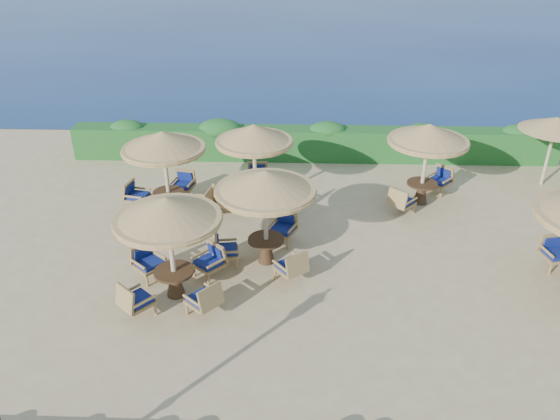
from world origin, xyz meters
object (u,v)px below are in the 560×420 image
object	(u,v)px
cafe_set_0	(170,234)
cafe_set_1	(266,200)
cafe_set_5	(427,146)
cafe_set_3	(165,161)
cafe_set_4	(254,151)
extra_parasol	(556,124)

from	to	relation	value
cafe_set_0	cafe_set_1	xyz separation A→B (m)	(2.11, 1.53, 0.12)
cafe_set_0	cafe_set_5	size ratio (longest dim) A/B	1.00
cafe_set_3	cafe_set_0	bearing A→B (deg)	-76.14
cafe_set_4	extra_parasol	bearing A→B (deg)	10.13
cafe_set_1	cafe_set_4	xyz separation A→B (m)	(-0.53, 3.34, -0.06)
cafe_set_5	cafe_set_0	bearing A→B (deg)	-143.43
cafe_set_1	cafe_set_4	world-z (taller)	same
extra_parasol	cafe_set_4	distance (m)	9.88
extra_parasol	cafe_set_0	distance (m)	13.09
cafe_set_3	cafe_set_4	xyz separation A→B (m)	(2.62, 0.68, 0.07)
cafe_set_0	cafe_set_1	distance (m)	2.61
cafe_set_4	cafe_set_3	bearing A→B (deg)	-165.45
cafe_set_1	cafe_set_5	size ratio (longest dim) A/B	1.04
extra_parasol	cafe_set_3	bearing A→B (deg)	-168.92
cafe_set_0	cafe_set_4	bearing A→B (deg)	71.98
extra_parasol	cafe_set_4	size ratio (longest dim) A/B	0.87
cafe_set_5	cafe_set_4	bearing A→B (deg)	-177.57
cafe_set_0	cafe_set_5	world-z (taller)	same
cafe_set_1	cafe_set_0	bearing A→B (deg)	-144.14
extra_parasol	cafe_set_0	size ratio (longest dim) A/B	0.91
extra_parasol	cafe_set_4	world-z (taller)	cafe_set_4
extra_parasol	cafe_set_3	size ratio (longest dim) A/B	0.83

